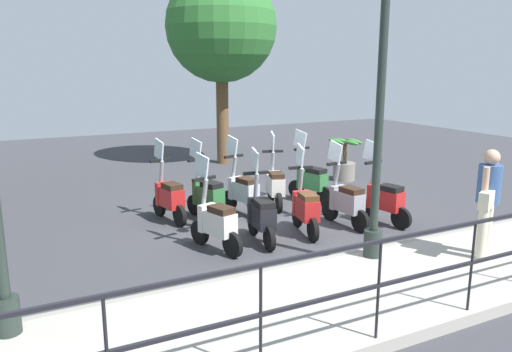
# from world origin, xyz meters

# --- Properties ---
(ground_plane) EXTENTS (28.00, 28.00, 0.00)m
(ground_plane) POSITION_xyz_m (0.00, 0.00, 0.00)
(ground_plane) COLOR #38383D
(promenade_walkway) EXTENTS (2.20, 20.00, 0.15)m
(promenade_walkway) POSITION_xyz_m (-3.15, 0.00, 0.07)
(promenade_walkway) COLOR #A39E93
(promenade_walkway) RESTS_ON ground_plane
(fence_railing) EXTENTS (0.04, 16.03, 1.07)m
(fence_railing) POSITION_xyz_m (-4.20, -0.00, 0.90)
(fence_railing) COLOR black
(fence_railing) RESTS_ON promenade_walkway
(lamp_post_near) EXTENTS (0.26, 0.90, 4.47)m
(lamp_post_near) POSITION_xyz_m (-2.40, -0.10, 2.14)
(lamp_post_near) COLOR #232D28
(lamp_post_near) RESTS_ON promenade_walkway
(pedestrian_with_bag) EXTENTS (0.48, 0.60, 1.59)m
(pedestrian_with_bag) POSITION_xyz_m (-3.15, -1.52, 1.08)
(pedestrian_with_bag) COLOR beige
(pedestrian_with_bag) RESTS_ON promenade_walkway
(tree_distant) EXTENTS (3.19, 3.19, 5.58)m
(tree_distant) POSITION_xyz_m (5.92, -1.26, 3.95)
(tree_distant) COLOR brown
(tree_distant) RESTS_ON ground_plane
(potted_palm) EXTENTS (1.06, 0.66, 1.05)m
(potted_palm) POSITION_xyz_m (2.40, -3.15, 0.45)
(potted_palm) COLOR slate
(potted_palm) RESTS_ON ground_plane
(scooter_near_0) EXTENTS (1.22, 0.49, 1.54)m
(scooter_near_0) POSITION_xyz_m (-0.91, -1.58, 0.48)
(scooter_near_0) COLOR black
(scooter_near_0) RESTS_ON ground_plane
(scooter_near_1) EXTENTS (1.23, 0.44, 1.54)m
(scooter_near_1) POSITION_xyz_m (-0.71, -0.87, 0.48)
(scooter_near_1) COLOR black
(scooter_near_1) RESTS_ON ground_plane
(scooter_near_2) EXTENTS (1.22, 0.50, 1.54)m
(scooter_near_2) POSITION_xyz_m (-0.74, 0.01, 0.48)
(scooter_near_2) COLOR black
(scooter_near_2) RESTS_ON ground_plane
(scooter_near_3) EXTENTS (1.23, 0.45, 1.54)m
(scooter_near_3) POSITION_xyz_m (-0.78, 0.90, 0.48)
(scooter_near_3) COLOR black
(scooter_near_3) RESTS_ON ground_plane
(scooter_near_4) EXTENTS (1.20, 0.54, 1.54)m
(scooter_near_4) POSITION_xyz_m (-0.80, 1.71, 0.48)
(scooter_near_4) COLOR black
(scooter_near_4) RESTS_ON ground_plane
(scooter_far_0) EXTENTS (1.21, 0.53, 1.54)m
(scooter_far_0) POSITION_xyz_m (1.01, -1.23, 0.48)
(scooter_far_0) COLOR black
(scooter_far_0) RESTS_ON ground_plane
(scooter_far_1) EXTENTS (1.20, 0.55, 1.54)m
(scooter_far_1) POSITION_xyz_m (0.99, -0.34, 0.48)
(scooter_far_1) COLOR black
(scooter_far_1) RESTS_ON ground_plane
(scooter_far_2) EXTENTS (1.22, 0.50, 1.54)m
(scooter_far_2) POSITION_xyz_m (0.82, 0.49, 0.48)
(scooter_far_2) COLOR black
(scooter_far_2) RESTS_ON ground_plane
(scooter_far_3) EXTENTS (1.21, 0.53, 1.54)m
(scooter_far_3) POSITION_xyz_m (0.80, 1.24, 0.48)
(scooter_far_3) COLOR black
(scooter_far_3) RESTS_ON ground_plane
(scooter_far_4) EXTENTS (1.22, 0.48, 1.54)m
(scooter_far_4) POSITION_xyz_m (1.04, 1.92, 0.48)
(scooter_far_4) COLOR black
(scooter_far_4) RESTS_ON ground_plane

